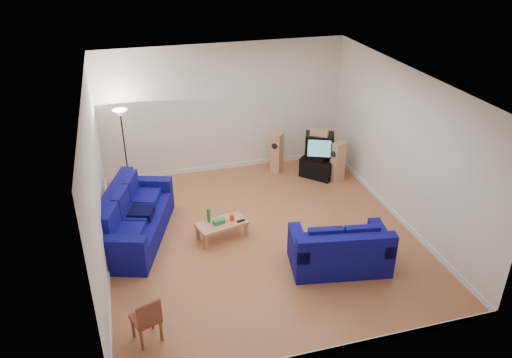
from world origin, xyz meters
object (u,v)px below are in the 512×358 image
object	(u,v)px
sofa_loveseat	(340,252)
tv_stand	(317,168)
coffee_table	(222,225)
sofa_three_seat	(131,222)
television	(319,144)

from	to	relation	value
sofa_loveseat	tv_stand	xyz separation A→B (m)	(0.98, 3.52, -0.09)
coffee_table	tv_stand	xyz separation A→B (m)	(2.85, 2.00, -0.06)
sofa_loveseat	coffee_table	size ratio (longest dim) A/B	1.76
sofa_three_seat	sofa_loveseat	world-z (taller)	sofa_three_seat
sofa_three_seat	sofa_loveseat	distance (m)	4.13
sofa_three_seat	coffee_table	distance (m)	1.81
coffee_table	sofa_loveseat	bearing A→B (deg)	-39.24
sofa_three_seat	tv_stand	size ratio (longest dim) A/B	3.43
coffee_table	television	xyz separation A→B (m)	(2.88, 2.04, 0.55)
coffee_table	tv_stand	size ratio (longest dim) A/B	1.35
coffee_table	tv_stand	world-z (taller)	tv_stand
sofa_three_seat	coffee_table	bearing A→B (deg)	92.36
sofa_loveseat	sofa_three_seat	bearing A→B (deg)	160.47
sofa_three_seat	tv_stand	xyz separation A→B (m)	(4.59, 1.50, -0.12)
sofa_three_seat	coffee_table	size ratio (longest dim) A/B	2.53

